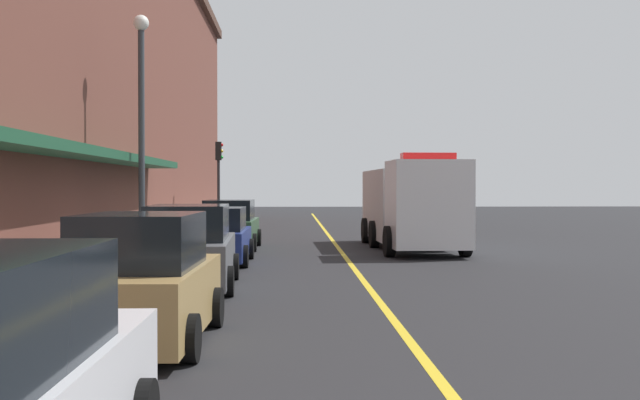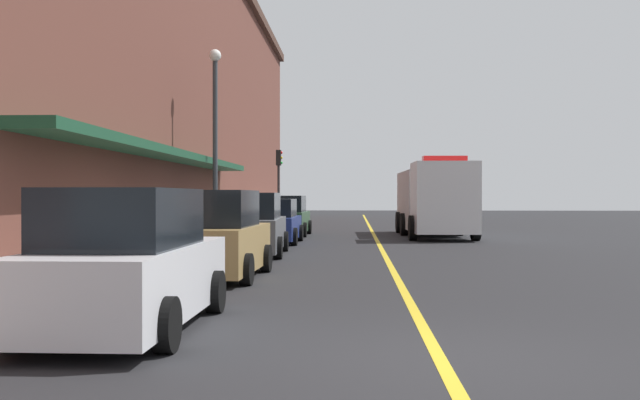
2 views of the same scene
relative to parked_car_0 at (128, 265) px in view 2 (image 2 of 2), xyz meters
The scene contains 15 objects.
ground_plane 23.89m from the parked_car_0, 80.61° to the left, with size 112.00×112.00×0.00m, color #232326.
sidewalk_left 23.68m from the parked_car_0, 95.59° to the left, with size 2.40×70.00×0.15m, color #ADA8A0.
lane_center_stripe 23.89m from the parked_car_0, 80.61° to the left, with size 0.16×70.00×0.01m, color gold.
brick_building_left 24.92m from the parked_car_0, 110.80° to the left, with size 11.30×64.00×14.20m.
parked_car_0 is the anchor object (origin of this frame).
parked_car_1 6.07m from the parked_car_0, 89.77° to the left, with size 2.05×4.15×1.89m.
parked_car_2 12.13m from the parked_car_0, 90.52° to the left, with size 2.20×4.72×1.86m.
parked_car_3 17.60m from the parked_car_0, 90.16° to the left, with size 2.09×4.21×1.66m.
parked_car_4 22.91m from the parked_car_0, 90.15° to the left, with size 2.15×4.38×1.78m.
box_truck 23.51m from the parked_car_0, 74.01° to the left, with size 2.95×8.78×3.34m.
parking_meter_0 2.14m from the parked_car_0, 132.97° to the left, with size 0.14×0.18×1.33m.
parking_meter_1 10.81m from the parked_car_0, 97.74° to the left, with size 0.14×0.18×1.33m.
parking_meter_2 23.24m from the parked_car_0, 93.59° to the left, with size 0.14×0.18×1.33m.
street_lamp_left 17.29m from the parked_car_0, 96.97° to the left, with size 0.44×0.44×6.94m.
traffic_light_near 33.05m from the parked_car_0, 92.42° to the left, with size 0.38×0.36×4.30m.
Camera 2 is at (-0.94, -8.00, 1.77)m, focal length 40.94 mm.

